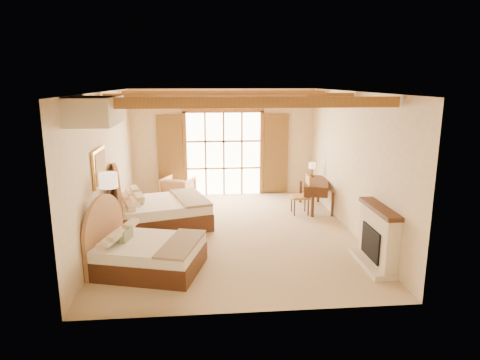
{
  "coord_description": "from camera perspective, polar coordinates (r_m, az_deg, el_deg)",
  "views": [
    {
      "loc": [
        -0.67,
        -9.33,
        3.44
      ],
      "look_at": [
        0.2,
        0.2,
        1.2
      ],
      "focal_mm": 32.0,
      "sensor_mm": 36.0,
      "label": 1
    }
  ],
  "objects": [
    {
      "name": "canopy_valance",
      "position": [
        7.55,
        -18.69,
        8.76
      ],
      "size": [
        0.7,
        1.4,
        0.45
      ],
      "primitive_type": "cube",
      "color": "beige",
      "rests_on": "ceiling"
    },
    {
      "name": "desk_lamp",
      "position": [
        12.19,
        9.62,
        1.84
      ],
      "size": [
        0.2,
        0.2,
        0.39
      ],
      "color": "#382A19",
      "rests_on": "desk"
    },
    {
      "name": "wall_left",
      "position": [
        9.73,
        -17.47,
        1.65
      ],
      "size": [
        0.0,
        7.0,
        7.0
      ],
      "primitive_type": "plane",
      "rotation": [
        1.57,
        0.0,
        1.57
      ],
      "color": "beige",
      "rests_on": "ground"
    },
    {
      "name": "bed_far",
      "position": [
        10.41,
        -11.35,
        -3.92
      ],
      "size": [
        2.58,
        2.16,
        1.41
      ],
      "rotation": [
        0.0,
        0.0,
        0.29
      ],
      "color": "#482916",
      "rests_on": "floor"
    },
    {
      "name": "fireplace",
      "position": [
        8.54,
        17.79,
        -7.55
      ],
      "size": [
        0.46,
        1.4,
        1.16
      ],
      "color": "beige",
      "rests_on": "ground"
    },
    {
      "name": "floor",
      "position": [
        9.96,
        -1.05,
        -7.04
      ],
      "size": [
        7.0,
        7.0,
        0.0
      ],
      "primitive_type": "plane",
      "color": "tan",
      "rests_on": "ground"
    },
    {
      "name": "wall_back",
      "position": [
        12.98,
        -2.21,
        5.0
      ],
      "size": [
        5.5,
        0.0,
        5.5
      ],
      "primitive_type": "plane",
      "rotation": [
        1.57,
        0.0,
        0.0
      ],
      "color": "beige",
      "rests_on": "ground"
    },
    {
      "name": "bed_near",
      "position": [
        8.16,
        -13.02,
        -9.29
      ],
      "size": [
        2.21,
        1.84,
        1.22
      ],
      "rotation": [
        0.0,
        0.0,
        -0.27
      ],
      "color": "#482916",
      "rests_on": "floor"
    },
    {
      "name": "ceiling_beams",
      "position": [
        9.36,
        -1.13,
        10.96
      ],
      "size": [
        5.39,
        4.6,
        0.18
      ],
      "primitive_type": null,
      "color": "olive",
      "rests_on": "ceiling"
    },
    {
      "name": "ceiling",
      "position": [
        9.35,
        -1.14,
        11.69
      ],
      "size": [
        7.0,
        7.0,
        0.0
      ],
      "primitive_type": "plane",
      "rotation": [
        3.14,
        0.0,
        0.0
      ],
      "color": "#AE7739",
      "rests_on": "ground"
    },
    {
      "name": "desk",
      "position": [
        11.81,
        10.08,
        -1.85
      ],
      "size": [
        1.0,
        1.58,
        0.79
      ],
      "rotation": [
        0.0,
        0.0,
        -0.27
      ],
      "color": "#482916",
      "rests_on": "floor"
    },
    {
      "name": "armchair",
      "position": [
        12.37,
        -8.24,
        -1.32
      ],
      "size": [
        1.05,
        1.07,
        0.75
      ],
      "primitive_type": "imported",
      "rotation": [
        0.0,
        0.0,
        -3.52
      ],
      "color": "tan",
      "rests_on": "floor"
    },
    {
      "name": "ottoman",
      "position": [
        11.86,
        -7.06,
        -2.9
      ],
      "size": [
        0.5,
        0.5,
        0.36
      ],
      "primitive_type": "cube",
      "rotation": [
        0.0,
        0.0,
        0.02
      ],
      "color": "tan",
      "rests_on": "floor"
    },
    {
      "name": "wall_right",
      "position": [
        10.1,
        14.67,
        2.24
      ],
      "size": [
        0.0,
        7.0,
        7.0
      ],
      "primitive_type": "plane",
      "rotation": [
        1.57,
        0.0,
        -1.57
      ],
      "color": "beige",
      "rests_on": "ground"
    },
    {
      "name": "painting",
      "position": [
        8.98,
        -18.22,
        1.65
      ],
      "size": [
        0.06,
        0.95,
        0.75
      ],
      "color": "#E3AD53",
      "rests_on": "wall_left"
    },
    {
      "name": "nightstand",
      "position": [
        9.45,
        -15.93,
        -6.98
      ],
      "size": [
        0.57,
        0.57,
        0.53
      ],
      "primitive_type": "cube",
      "rotation": [
        0.0,
        0.0,
        0.33
      ],
      "color": "#482916",
      "rests_on": "floor"
    },
    {
      "name": "french_doors",
      "position": [
        12.97,
        -2.18,
        3.43
      ],
      "size": [
        3.95,
        0.08,
        2.6
      ],
      "color": "white",
      "rests_on": "ground"
    },
    {
      "name": "desk_chair",
      "position": [
        11.36,
        8.13,
        -2.9
      ],
      "size": [
        0.47,
        0.47,
        1.04
      ],
      "rotation": [
        0.0,
        0.0,
        -0.03
      ],
      "color": "#B3863F",
      "rests_on": "floor"
    },
    {
      "name": "floor_lamp",
      "position": [
        8.79,
        -17.09,
        -0.69
      ],
      "size": [
        0.35,
        0.35,
        1.67
      ],
      "color": "#382A19",
      "rests_on": "floor"
    }
  ]
}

